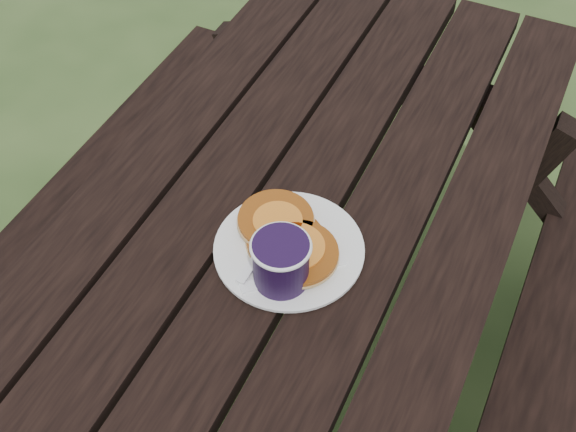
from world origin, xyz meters
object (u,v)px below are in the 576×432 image
at_px(plate, 289,250).
at_px(pancake_stack, 287,238).
at_px(picnic_table, 266,371).
at_px(coffee_cup, 281,261).

distance_m(plate, pancake_stack, 0.02).
relative_size(picnic_table, plate, 7.27).
relative_size(plate, coffee_cup, 2.50).
bearing_deg(coffee_cup, pancake_stack, 108.00).
bearing_deg(coffee_cup, picnic_table, 152.63).
bearing_deg(coffee_cup, plate, 104.09).
bearing_deg(pancake_stack, coffee_cup, -72.00).
distance_m(pancake_stack, coffee_cup, 0.08).
xyz_separation_m(plate, pancake_stack, (-0.01, 0.01, 0.02)).
bearing_deg(picnic_table, pancake_stack, 56.28).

